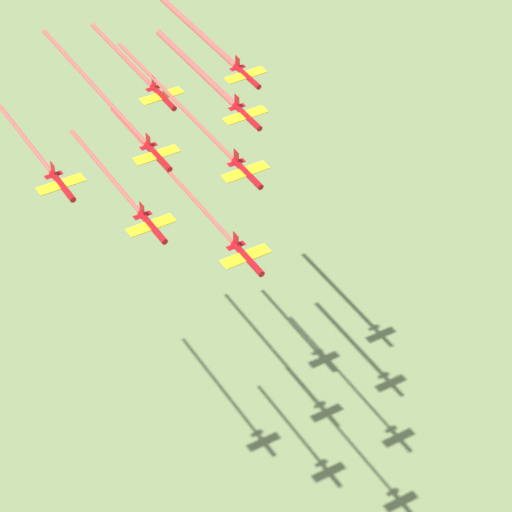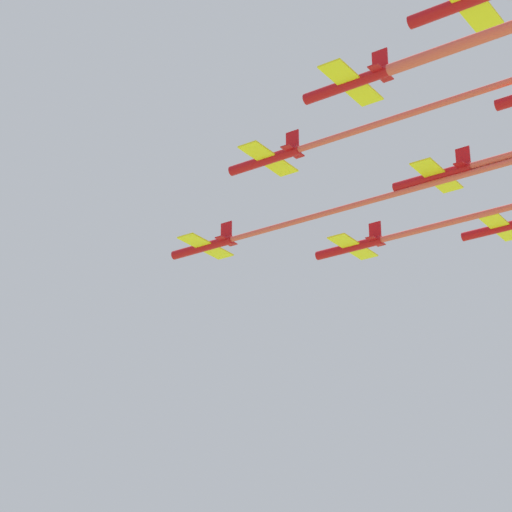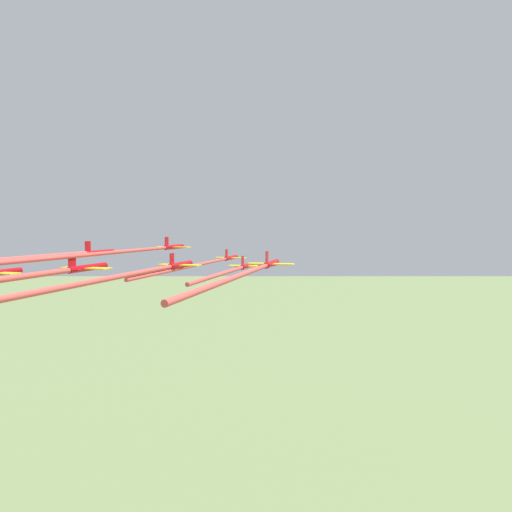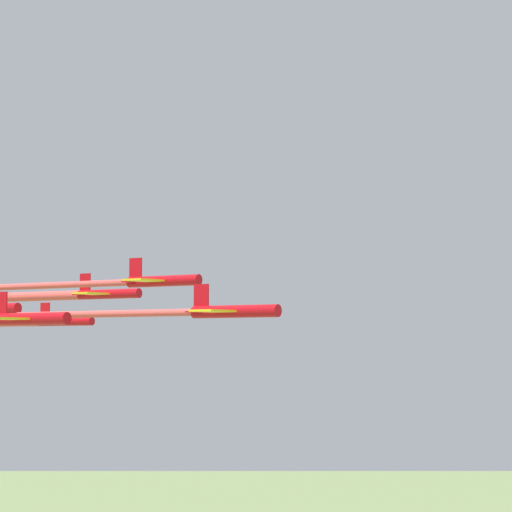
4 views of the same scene
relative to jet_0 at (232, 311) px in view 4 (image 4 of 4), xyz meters
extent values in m
cylinder|color=#B20C14|center=(0.23, 0.34, -0.05)|extent=(6.86, 9.10, 1.25)
cube|color=yellow|center=(-0.16, -0.22, -0.05)|extent=(9.38, 7.68, 0.20)
cube|color=#B20C14|center=(-2.17, -3.11, 1.51)|extent=(1.17, 1.58, 2.50)
cube|color=#B20C14|center=(-2.17, -3.11, -0.05)|extent=(3.70, 3.10, 0.14)
cylinder|color=#B20C14|center=(-18.41, -8.24, 3.91)|extent=(6.86, 9.10, 1.25)
cube|color=yellow|center=(-18.80, -8.80, 3.91)|extent=(9.38, 7.68, 0.20)
cube|color=#B20C14|center=(-20.81, -11.69, 5.47)|extent=(1.17, 1.58, 2.50)
cube|color=#B20C14|center=(-20.81, -11.69, 3.91)|extent=(3.70, 3.10, 0.14)
cylinder|color=#B20C14|center=(-1.33, -20.12, -0.75)|extent=(6.86, 9.10, 1.25)
cube|color=yellow|center=(-1.72, -20.68, -0.75)|extent=(9.38, 7.68, 0.20)
cube|color=#B20C14|center=(-3.73, -23.57, 0.81)|extent=(1.17, 1.58, 2.50)
cube|color=#B20C14|center=(-3.73, -23.57, -0.75)|extent=(3.70, 3.10, 0.14)
cylinder|color=#B20C14|center=(-37.05, -16.81, 3.19)|extent=(6.86, 9.10, 1.25)
cube|color=yellow|center=(-37.44, -17.37, 3.19)|extent=(9.38, 7.68, 0.20)
cube|color=#B20C14|center=(-39.45, -20.26, 4.75)|extent=(1.17, 1.58, 2.50)
cube|color=#B20C14|center=(-39.45, -20.26, 3.19)|extent=(3.70, 3.10, 0.14)
cylinder|color=#B20C14|center=(-55.69, -25.39, 0.00)|extent=(6.86, 9.10, 1.25)
cube|color=yellow|center=(-56.08, -25.95, 0.00)|extent=(9.38, 7.68, 0.20)
cube|color=#B20C14|center=(-58.09, -28.84, 1.56)|extent=(1.17, 1.58, 2.50)
cube|color=#B20C14|center=(-58.09, -28.84, 0.00)|extent=(3.70, 3.10, 0.14)
cylinder|color=#D84C47|center=(-17.44, -25.06, -0.05)|extent=(30.11, 42.83, 0.73)
camera|label=1|loc=(151.80, 70.57, 144.00)|focal=85.00mm
camera|label=2|loc=(-128.84, -7.06, -54.15)|focal=70.00mm
camera|label=3|loc=(-34.32, -117.79, 8.60)|focal=28.00mm
camera|label=4|loc=(118.93, 3.06, -3.22)|focal=85.00mm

